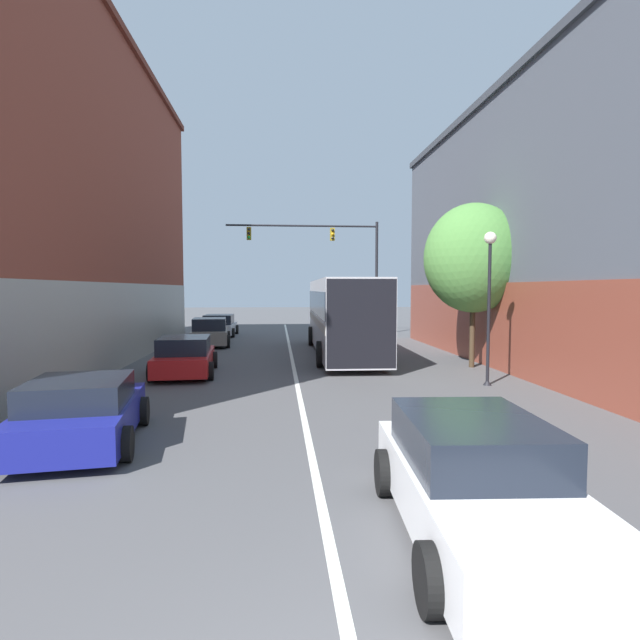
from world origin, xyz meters
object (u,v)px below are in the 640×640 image
object	(u,v)px
parked_car_left_near	(185,357)
parked_car_left_distant	(219,326)
hatchback_foreground	(477,482)
parked_car_left_mid	(210,333)
parked_car_left_far	(81,413)
traffic_signal_gantry	(333,252)
street_lamp	(489,287)
bus	(342,313)
street_tree_near	(474,258)

from	to	relation	value
parked_car_left_near	parked_car_left_distant	bearing A→B (deg)	-2.19
hatchback_foreground	parked_car_left_mid	xyz separation A→B (m)	(-5.93, 20.86, 0.01)
hatchback_foreground	parked_car_left_distant	bearing A→B (deg)	16.00
parked_car_left_far	parked_car_left_near	bearing A→B (deg)	-11.55
parked_car_left_near	traffic_signal_gantry	world-z (taller)	traffic_signal_gantry
street_lamp	parked_car_left_mid	bearing A→B (deg)	130.53
parked_car_left_near	street_lamp	distance (m)	10.33
bus	parked_car_left_distant	size ratio (longest dim) A/B	2.84
parked_car_left_near	parked_car_left_mid	bearing A→B (deg)	-1.92
hatchback_foreground	parked_car_left_far	bearing A→B (deg)	59.43
hatchback_foreground	street_lamp	size ratio (longest dim) A/B	0.93
parked_car_left_near	street_lamp	world-z (taller)	street_lamp
parked_car_left_distant	street_lamp	bearing A→B (deg)	-149.03
hatchback_foreground	street_lamp	distance (m)	10.29
parked_car_left_far	hatchback_foreground	bearing A→B (deg)	-131.53
parked_car_left_far	street_lamp	xyz separation A→B (m)	(10.17, 5.10, 2.40)
parked_car_left_far	street_lamp	world-z (taller)	street_lamp
street_tree_near	traffic_signal_gantry	bearing A→B (deg)	105.50
traffic_signal_gantry	street_lamp	size ratio (longest dim) A/B	2.06
bus	parked_car_left_near	distance (m)	7.98
hatchback_foreground	parked_car_left_near	distance (m)	13.12
hatchback_foreground	parked_car_left_distant	world-z (taller)	hatchback_foreground
parked_car_left_mid	traffic_signal_gantry	bearing A→B (deg)	-58.00
parked_car_left_mid	street_lamp	distance (m)	15.59
bus	parked_car_left_mid	distance (m)	7.75
parked_car_left_distant	street_tree_near	size ratio (longest dim) A/B	0.68
bus	street_lamp	bearing A→B (deg)	-154.14
parked_car_left_far	traffic_signal_gantry	xyz separation A→B (m)	(7.29, 22.23, 4.69)
parked_car_left_mid	street_lamp	xyz separation A→B (m)	(10.02, -11.72, 2.33)
bus	parked_car_left_mid	xyz separation A→B (m)	(-6.50, 4.05, -1.21)
parked_car_left_mid	parked_car_left_distant	size ratio (longest dim) A/B	0.99
bus	parked_car_left_mid	size ratio (longest dim) A/B	2.87
parked_car_left_far	street_lamp	size ratio (longest dim) A/B	0.86
street_tree_near	parked_car_left_distant	bearing A→B (deg)	128.75
parked_car_left_distant	traffic_signal_gantry	distance (m)	8.66
parked_car_left_far	traffic_signal_gantry	bearing A→B (deg)	-26.04
street_lamp	hatchback_foreground	bearing A→B (deg)	-114.13
parked_car_left_far	street_lamp	distance (m)	11.63
parked_car_left_far	street_tree_near	size ratio (longest dim) A/B	0.66
bus	street_lamp	distance (m)	8.51
bus	parked_car_left_mid	world-z (taller)	bus
parked_car_left_mid	street_tree_near	world-z (taller)	street_tree_near
parked_car_left_distant	street_tree_near	bearing A→B (deg)	-140.74
parked_car_left_mid	traffic_signal_gantry	distance (m)	10.08
bus	street_tree_near	distance (m)	6.46
parked_car_left_far	parked_car_left_distant	world-z (taller)	parked_car_left_distant
bus	street_tree_near	size ratio (longest dim) A/B	1.93
bus	hatchback_foreground	distance (m)	16.86
parked_car_left_far	traffic_signal_gantry	world-z (taller)	traffic_signal_gantry
parked_car_left_near	bus	bearing A→B (deg)	-55.44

